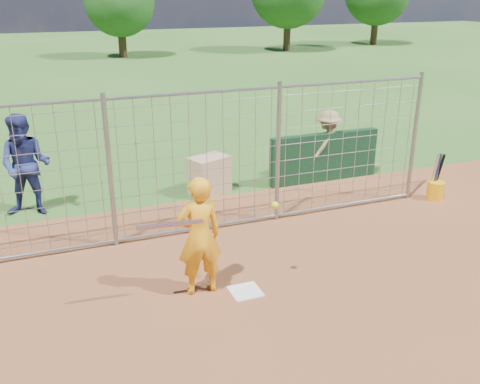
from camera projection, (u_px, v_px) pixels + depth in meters
name	position (u px, v px, depth m)	size (l,w,h in m)	color
ground	(241.00, 285.00, 7.89)	(100.00, 100.00, 0.00)	#2D591E
home_plate	(246.00, 291.00, 7.71)	(0.43, 0.43, 0.02)	silver
dugout_wall	(324.00, 157.00, 11.97)	(2.60, 0.20, 1.10)	#11381E
batter	(199.00, 236.00, 7.42)	(0.64, 0.42, 1.76)	orange
bystander_a	(26.00, 166.00, 10.02)	(0.96, 0.75, 1.97)	navy
bystander_c	(327.00, 145.00, 12.03)	(1.02, 0.59, 1.58)	olive
equipment_bin	(209.00, 175.00, 11.29)	(0.80, 0.55, 0.80)	tan
equipment_in_play	(197.00, 220.00, 6.98)	(2.00, 0.21, 0.10)	silver
bucket_with_bats	(436.00, 188.00, 11.01)	(0.34, 0.34, 0.98)	#FFA70D
backstop_fence	(199.00, 165.00, 9.18)	(9.08, 0.08, 2.60)	gray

